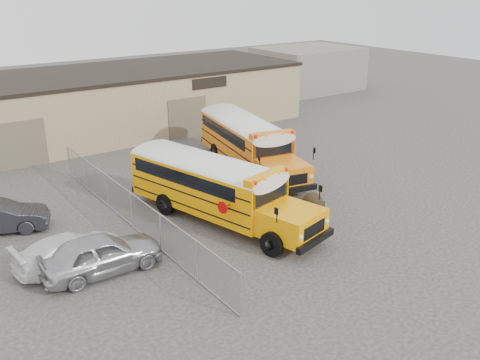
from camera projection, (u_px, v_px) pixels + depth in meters
ground at (269, 218)px, 26.64m from camera, size 120.00×120.00×0.00m
warehouse at (109, 101)px, 41.09m from camera, size 30.20×10.20×4.67m
chainlink_fence at (131, 210)px, 25.38m from camera, size 0.07×18.07×1.81m
distant_building_right at (307, 69)px, 57.18m from camera, size 10.00×8.00×4.40m
school_bus_left at (130, 157)px, 29.97m from camera, size 5.20×11.13×3.17m
school_bus_right at (210, 116)px, 38.73m from camera, size 4.78×11.30×3.22m
tarp_bundle at (312, 206)px, 26.19m from camera, size 1.13×1.06×1.44m
car_silver at (101, 254)px, 21.44m from camera, size 4.92×2.03×1.67m
car_white at (71, 250)px, 22.06m from camera, size 4.78×2.33×1.34m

